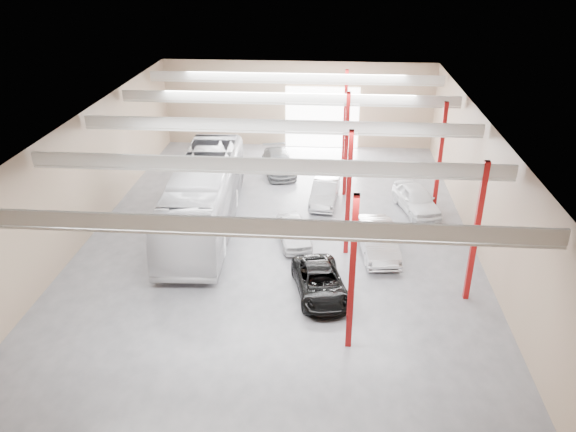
# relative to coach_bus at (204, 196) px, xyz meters

# --- Properties ---
(depot_shell) EXTENTS (22.12, 32.12, 7.06)m
(depot_shell) POSITION_rel_coach_bus_xyz_m (4.70, -0.04, 3.01)
(depot_shell) COLOR #4F4F54
(depot_shell) RESTS_ON ground
(coach_bus) EXTENTS (4.11, 14.30, 3.94)m
(coach_bus) POSITION_rel_coach_bus_xyz_m (0.00, 0.00, 0.00)
(coach_bus) COLOR silver
(coach_bus) RESTS_ON ground
(black_sedan) EXTENTS (3.27, 5.25, 1.36)m
(black_sedan) POSITION_rel_coach_bus_xyz_m (7.06, -6.80, -1.29)
(black_sedan) COLOR black
(black_sedan) RESTS_ON ground
(car_row_a) EXTENTS (2.60, 4.38, 1.40)m
(car_row_a) POSITION_rel_coach_bus_xyz_m (5.40, -1.60, -1.27)
(car_row_a) COLOR silver
(car_row_a) RESTS_ON ground
(car_row_b) EXTENTS (2.03, 4.64, 1.49)m
(car_row_b) POSITION_rel_coach_bus_xyz_m (7.06, 3.97, -1.23)
(car_row_b) COLOR #ACACB1
(car_row_b) RESTS_ON ground
(car_row_c) EXTENTS (3.29, 5.55, 1.51)m
(car_row_c) POSITION_rel_coach_bus_xyz_m (3.55, 9.17, -1.21)
(car_row_c) COLOR slate
(car_row_c) RESTS_ON ground
(car_right_near) EXTENTS (2.32, 5.19, 1.66)m
(car_right_near) POSITION_rel_coach_bus_xyz_m (10.06, -2.45, -1.14)
(car_right_near) COLOR silver
(car_right_near) RESTS_ON ground
(car_right_far) EXTENTS (3.03, 5.10, 1.63)m
(car_right_far) POSITION_rel_coach_bus_xyz_m (12.86, 3.19, -1.15)
(car_right_far) COLOR white
(car_right_far) RESTS_ON ground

